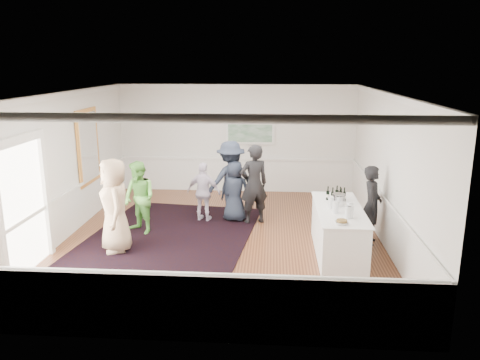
# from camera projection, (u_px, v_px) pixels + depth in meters

# --- Properties ---
(floor) EXTENTS (8.00, 8.00, 0.00)m
(floor) POSITION_uv_depth(u_px,v_px,m) (223.00, 238.00, 10.43)
(floor) COLOR brown
(floor) RESTS_ON ground
(ceiling) EXTENTS (7.00, 8.00, 0.02)m
(ceiling) POSITION_uv_depth(u_px,v_px,m) (222.00, 93.00, 9.64)
(ceiling) COLOR white
(ceiling) RESTS_ON wall_back
(wall_left) EXTENTS (0.02, 8.00, 3.20)m
(wall_left) POSITION_uv_depth(u_px,v_px,m) (64.00, 166.00, 10.27)
(wall_left) COLOR white
(wall_left) RESTS_ON floor
(wall_right) EXTENTS (0.02, 8.00, 3.20)m
(wall_right) POSITION_uv_depth(u_px,v_px,m) (388.00, 171.00, 9.80)
(wall_right) COLOR white
(wall_right) RESTS_ON floor
(wall_back) EXTENTS (7.00, 0.02, 3.20)m
(wall_back) POSITION_uv_depth(u_px,v_px,m) (237.00, 139.00, 13.90)
(wall_back) COLOR white
(wall_back) RESTS_ON floor
(wall_front) EXTENTS (7.00, 0.02, 3.20)m
(wall_front) POSITION_uv_depth(u_px,v_px,m) (190.00, 235.00, 6.17)
(wall_front) COLOR white
(wall_front) RESTS_ON floor
(wainscoting) EXTENTS (7.00, 8.00, 1.00)m
(wainscoting) POSITION_uv_depth(u_px,v_px,m) (223.00, 217.00, 10.30)
(wainscoting) COLOR white
(wainscoting) RESTS_ON floor
(mirror) EXTENTS (0.05, 1.25, 1.85)m
(mirror) POSITION_uv_depth(u_px,v_px,m) (88.00, 147.00, 11.48)
(mirror) COLOR #F6A548
(mirror) RESTS_ON wall_left
(doorway) EXTENTS (0.10, 1.78, 2.56)m
(doorway) POSITION_uv_depth(u_px,v_px,m) (23.00, 198.00, 8.48)
(doorway) COLOR white
(doorway) RESTS_ON wall_left
(landscape_painting) EXTENTS (1.44, 0.06, 0.66)m
(landscape_painting) POSITION_uv_depth(u_px,v_px,m) (250.00, 133.00, 13.78)
(landscape_painting) COLOR white
(landscape_painting) RESTS_ON wall_back
(area_rug) EXTENTS (4.02, 4.98, 0.02)m
(area_rug) POSITION_uv_depth(u_px,v_px,m) (171.00, 236.00, 10.55)
(area_rug) COLOR black
(area_rug) RESTS_ON floor
(serving_table) EXTENTS (0.92, 2.42, 0.98)m
(serving_table) POSITION_uv_depth(u_px,v_px,m) (338.00, 231.00, 9.45)
(serving_table) COLOR white
(serving_table) RESTS_ON floor
(bartender) EXTENTS (0.55, 0.71, 1.71)m
(bartender) POSITION_uv_depth(u_px,v_px,m) (372.00, 205.00, 9.96)
(bartender) COLOR black
(bartender) RESTS_ON floor
(guest_tan) EXTENTS (0.98, 1.13, 1.95)m
(guest_tan) POSITION_uv_depth(u_px,v_px,m) (115.00, 206.00, 9.52)
(guest_tan) COLOR tan
(guest_tan) RESTS_ON floor
(guest_green) EXTENTS (1.02, 0.99, 1.66)m
(guest_green) POSITION_uv_depth(u_px,v_px,m) (139.00, 198.00, 10.57)
(guest_green) COLOR #66B749
(guest_green) RESTS_ON floor
(guest_lilac) EXTENTS (0.92, 0.54, 1.47)m
(guest_lilac) POSITION_uv_depth(u_px,v_px,m) (204.00, 192.00, 11.40)
(guest_lilac) COLOR silver
(guest_lilac) RESTS_ON floor
(guest_dark_a) EXTENTS (1.46, 1.24, 1.96)m
(guest_dark_a) POSITION_uv_depth(u_px,v_px,m) (231.00, 180.00, 11.53)
(guest_dark_a) COLOR #202635
(guest_dark_a) RESTS_ON floor
(guest_dark_b) EXTENTS (0.84, 0.71, 1.94)m
(guest_dark_b) POSITION_uv_depth(u_px,v_px,m) (254.00, 184.00, 11.21)
(guest_dark_b) COLOR black
(guest_dark_b) RESTS_ON floor
(guest_navy) EXTENTS (0.79, 0.57, 1.51)m
(guest_navy) POSITION_uv_depth(u_px,v_px,m) (235.00, 191.00, 11.42)
(guest_navy) COLOR #202635
(guest_navy) RESTS_ON floor
(wine_bottles) EXTENTS (0.41, 0.27, 0.31)m
(wine_bottles) POSITION_uv_depth(u_px,v_px,m) (337.00, 193.00, 9.81)
(wine_bottles) COLOR black
(wine_bottles) RESTS_ON serving_table
(juice_pitchers) EXTENTS (0.44, 0.72, 0.24)m
(juice_pitchers) POSITION_uv_depth(u_px,v_px,m) (343.00, 208.00, 8.94)
(juice_pitchers) COLOR #6AAC3D
(juice_pitchers) RESTS_ON serving_table
(ice_bucket) EXTENTS (0.26, 0.26, 0.25)m
(ice_bucket) POSITION_uv_depth(u_px,v_px,m) (339.00, 200.00, 9.48)
(ice_bucket) COLOR silver
(ice_bucket) RESTS_ON serving_table
(nut_bowl) EXTENTS (0.24, 0.24, 0.08)m
(nut_bowl) POSITION_uv_depth(u_px,v_px,m) (342.00, 222.00, 8.41)
(nut_bowl) COLOR white
(nut_bowl) RESTS_ON serving_table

